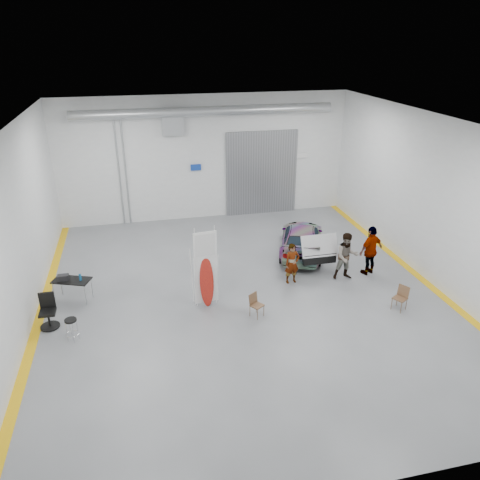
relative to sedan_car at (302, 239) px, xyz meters
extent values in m
plane|color=slate|center=(-3.20, -2.95, -0.61)|extent=(16.00, 16.00, 0.00)
cube|color=silver|center=(-10.20, -2.95, 2.39)|extent=(0.02, 16.00, 6.00)
cube|color=silver|center=(3.80, -2.95, 2.39)|extent=(0.02, 16.00, 6.00)
cube|color=silver|center=(-3.20, 5.05, 2.39)|extent=(14.00, 0.02, 6.00)
cube|color=silver|center=(-3.20, -10.95, 2.39)|extent=(14.00, 0.02, 6.00)
cube|color=white|center=(-3.20, -2.95, 5.39)|extent=(14.00, 16.00, 0.02)
cube|color=gray|center=(-0.40, 4.97, 1.49)|extent=(3.60, 0.12, 4.20)
cube|color=#989BA0|center=(-4.70, 4.97, 4.19)|extent=(1.00, 0.50, 1.20)
cylinder|color=#989BA0|center=(-3.20, 4.45, 4.69)|extent=(11.90, 0.44, 0.44)
cube|color=#13379D|center=(-3.70, 4.97, 1.99)|extent=(0.50, 0.04, 0.30)
cube|color=white|center=(1.60, 4.97, 2.29)|extent=(0.70, 0.04, 0.25)
cylinder|color=#989BA0|center=(-7.00, 4.97, 1.89)|extent=(0.08, 0.08, 5.00)
cylinder|color=#989BA0|center=(-7.30, 4.97, 1.89)|extent=(0.08, 0.08, 5.00)
cube|color=#E9AF0C|center=(-10.05, -2.95, -0.60)|extent=(0.30, 16.00, 0.01)
cube|color=#E9AF0C|center=(3.65, -2.95, -0.60)|extent=(0.30, 16.00, 0.01)
imported|color=white|center=(0.00, 0.00, 0.00)|extent=(3.13, 4.54, 1.22)
imported|color=#805F46|center=(-1.24, -2.40, 0.17)|extent=(0.60, 0.43, 1.55)
imported|color=slate|center=(0.83, -2.57, 0.31)|extent=(0.97, 0.78, 1.84)
imported|color=#9A5133|center=(1.89, -2.40, 0.37)|extent=(1.23, 0.83, 1.96)
cube|color=white|center=(-4.59, -3.24, 0.35)|extent=(0.81, 0.12, 1.73)
ellipsoid|color=red|center=(-4.59, -3.32, 0.30)|extent=(0.50, 0.28, 1.82)
cube|color=white|center=(-4.59, -3.26, 1.64)|extent=(0.78, 0.12, 0.91)
cylinder|color=white|center=(-4.93, -3.24, 0.83)|extent=(0.02, 0.02, 2.88)
cylinder|color=white|center=(-4.26, -3.24, 0.83)|extent=(0.02, 0.02, 2.88)
cube|color=brown|center=(-3.09, -4.33, -0.20)|extent=(0.52, 0.51, 0.04)
cube|color=brown|center=(-3.09, -4.16, 0.00)|extent=(0.36, 0.28, 0.36)
cube|color=brown|center=(1.67, -5.02, -0.18)|extent=(0.53, 0.54, 0.04)
cube|color=brown|center=(1.67, -4.84, 0.04)|extent=(0.27, 0.39, 0.38)
cylinder|color=black|center=(-8.84, -4.37, 0.11)|extent=(0.36, 0.36, 0.05)
torus|color=silver|center=(-8.84, -4.37, -0.38)|extent=(0.38, 0.38, 0.02)
cylinder|color=#989BA0|center=(-9.61, -2.17, -0.23)|extent=(0.03, 0.03, 0.75)
cylinder|color=#989BA0|center=(-8.46, -2.17, -0.23)|extent=(0.03, 0.03, 0.75)
cylinder|color=#989BA0|center=(-9.61, -1.65, -0.23)|extent=(0.03, 0.03, 0.75)
cylinder|color=#989BA0|center=(-8.46, -1.65, -0.23)|extent=(0.03, 0.03, 0.75)
cube|color=black|center=(-9.03, -1.91, 0.16)|extent=(1.39, 1.04, 0.04)
cylinder|color=#17588C|center=(-8.72, -2.01, 0.30)|extent=(0.08, 0.08, 0.23)
cube|color=black|center=(-9.29, -1.85, 0.28)|extent=(0.37, 0.23, 0.19)
cylinder|color=black|center=(-9.63, -3.50, -0.57)|extent=(0.60, 0.60, 0.04)
cylinder|color=black|center=(-9.63, -3.50, -0.31)|extent=(0.06, 0.06, 0.51)
cube|color=black|center=(-9.63, -3.50, -0.05)|extent=(0.49, 0.49, 0.07)
cube|color=black|center=(-9.63, -3.26, 0.27)|extent=(0.47, 0.07, 0.53)
cube|color=silver|center=(0.00, -1.85, 0.63)|extent=(1.42, 0.86, 0.04)
camera|label=1|loc=(-6.55, -16.92, 7.94)|focal=35.00mm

